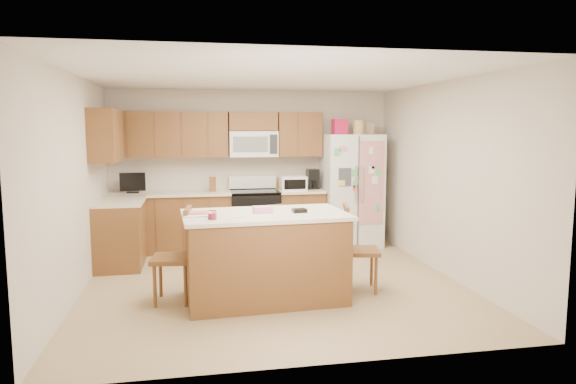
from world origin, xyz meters
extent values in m
plane|color=#A28459|center=(0.00, 0.00, 0.00)|extent=(4.50, 4.50, 0.00)
cube|color=beige|center=(0.00, 2.25, 1.25)|extent=(4.50, 0.10, 2.50)
cube|color=beige|center=(0.00, -2.25, 1.25)|extent=(4.50, 0.10, 2.50)
cube|color=beige|center=(-2.25, 0.00, 1.25)|extent=(0.10, 4.50, 2.50)
cube|color=beige|center=(2.25, 0.00, 1.25)|extent=(0.10, 4.50, 2.50)
cube|color=white|center=(0.00, 0.00, 2.50)|extent=(4.50, 4.50, 0.04)
cube|color=brown|center=(-1.31, 1.95, 0.44)|extent=(1.87, 0.60, 0.88)
cube|color=brown|center=(0.74, 1.95, 0.44)|extent=(0.72, 0.60, 0.88)
cube|color=brown|center=(-1.95, 1.17, 0.44)|extent=(0.60, 0.95, 0.88)
cube|color=#F6EBCC|center=(-1.31, 1.94, 0.90)|extent=(1.87, 0.64, 0.04)
cube|color=#F6EBCC|center=(0.74, 1.94, 0.90)|extent=(0.72, 0.64, 0.04)
cube|color=#F6EBCC|center=(-1.94, 1.17, 0.90)|extent=(0.64, 0.95, 0.04)
cube|color=brown|center=(-1.32, 2.08, 1.80)|extent=(1.85, 0.33, 0.70)
cube|color=brown|center=(0.75, 2.08, 1.80)|extent=(0.70, 0.33, 0.70)
cube|color=brown|center=(0.00, 2.08, 2.00)|extent=(0.76, 0.33, 0.29)
cube|color=brown|center=(-2.08, 1.17, 1.80)|extent=(0.33, 0.95, 0.70)
cube|color=brown|center=(-1.90, 1.92, 1.80)|extent=(0.02, 0.01, 0.66)
cube|color=brown|center=(-1.90, 1.65, 0.44)|extent=(0.02, 0.01, 0.84)
cube|color=brown|center=(-1.50, 1.92, 1.80)|extent=(0.02, 0.01, 0.66)
cube|color=brown|center=(-1.50, 1.65, 0.44)|extent=(0.02, 0.01, 0.84)
cube|color=brown|center=(-1.10, 1.92, 1.80)|extent=(0.02, 0.01, 0.66)
cube|color=brown|center=(-1.10, 1.65, 0.44)|extent=(0.02, 0.01, 0.84)
cube|color=brown|center=(-0.70, 1.92, 1.80)|extent=(0.01, 0.01, 0.66)
cube|color=brown|center=(-0.70, 1.65, 0.44)|extent=(0.01, 0.01, 0.84)
cube|color=brown|center=(0.70, 1.92, 1.80)|extent=(0.01, 0.01, 0.66)
cube|color=brown|center=(0.70, 1.65, 0.44)|extent=(0.01, 0.01, 0.84)
cube|color=white|center=(0.00, 2.06, 1.65)|extent=(0.76, 0.38, 0.40)
cube|color=slate|center=(-0.06, 1.86, 1.65)|extent=(0.54, 0.01, 0.24)
cube|color=#262626|center=(0.30, 1.86, 1.65)|extent=(0.12, 0.01, 0.30)
cube|color=brown|center=(-0.65, 1.95, 1.03)|extent=(0.10, 0.14, 0.22)
cube|color=black|center=(-1.85, 1.97, 0.93)|extent=(0.18, 0.12, 0.02)
cube|color=black|center=(-1.85, 1.97, 1.09)|extent=(0.38, 0.03, 0.28)
cube|color=#B16200|center=(0.58, 2.03, 1.01)|extent=(0.35, 0.22, 0.18)
cube|color=white|center=(0.60, 1.80, 1.04)|extent=(0.40, 0.28, 0.23)
cube|color=black|center=(0.60, 1.66, 1.04)|extent=(0.34, 0.01, 0.15)
cube|color=black|center=(0.96, 2.00, 1.08)|extent=(0.18, 0.22, 0.32)
cylinder|color=black|center=(0.96, 1.93, 1.01)|extent=(0.12, 0.12, 0.12)
cube|color=black|center=(0.00, 1.93, 0.44)|extent=(0.76, 0.64, 0.88)
cube|color=black|center=(0.00, 1.60, 0.42)|extent=(0.68, 0.01, 0.42)
cube|color=black|center=(0.00, 1.93, 0.91)|extent=(0.76, 0.64, 0.03)
cube|color=white|center=(0.00, 2.19, 1.03)|extent=(0.76, 0.10, 0.20)
cube|color=white|center=(1.57, 1.88, 0.90)|extent=(0.90, 0.75, 1.80)
cube|color=#4C4C4C|center=(1.57, 1.49, 0.90)|extent=(0.02, 0.01, 1.75)
cube|color=silver|center=(1.52, 1.47, 1.05)|extent=(0.02, 0.03, 0.55)
cube|color=silver|center=(1.62, 1.47, 1.05)|extent=(0.02, 0.03, 0.55)
cube|color=#3F3F44|center=(1.35, 1.49, 1.15)|extent=(0.20, 0.01, 0.28)
cube|color=#D84C59|center=(1.77, 1.49, 1.05)|extent=(0.42, 0.01, 1.30)
cube|color=#C91542|center=(1.37, 1.88, 1.92)|extent=(0.22, 0.22, 0.24)
cylinder|color=tan|center=(1.67, 1.82, 1.91)|extent=(0.18, 0.18, 0.22)
cube|color=tan|center=(1.85, 1.96, 1.89)|extent=(0.18, 0.20, 0.18)
cube|color=brown|center=(-0.18, -0.57, 0.47)|extent=(1.75, 1.05, 0.93)
cube|color=#F6EBCC|center=(-0.18, -0.57, 0.95)|extent=(1.84, 1.14, 0.04)
cylinder|color=#C91542|center=(-0.77, -0.87, 1.00)|extent=(0.08, 0.08, 0.06)
cylinder|color=white|center=(-0.77, -0.87, 1.02)|extent=(0.09, 0.09, 0.09)
cube|color=#EBB6CB|center=(-0.21, -0.55, 1.01)|extent=(0.21, 0.16, 0.07)
cube|color=black|center=(0.20, -0.60, 0.99)|extent=(0.16, 0.13, 0.04)
cube|color=white|center=(-0.91, -0.62, 0.98)|extent=(0.31, 0.26, 0.01)
cube|color=#D84C4C|center=(-0.87, -0.54, 1.00)|extent=(0.27, 0.21, 0.01)
cylinder|color=white|center=(-0.50, -0.83, 0.98)|extent=(0.13, 0.06, 0.01)
cube|color=brown|center=(-1.19, -0.46, 0.48)|extent=(0.47, 0.49, 0.05)
cylinder|color=brown|center=(-1.33, -0.27, 0.23)|extent=(0.04, 0.04, 0.46)
cylinder|color=brown|center=(-1.37, -0.63, 0.23)|extent=(0.04, 0.04, 0.46)
cylinder|color=brown|center=(-1.01, -0.30, 0.23)|extent=(0.04, 0.04, 0.46)
cylinder|color=brown|center=(-1.05, -0.66, 0.23)|extent=(0.04, 0.04, 0.46)
cylinder|color=brown|center=(-1.00, -0.32, 0.76)|extent=(0.02, 0.02, 0.51)
cylinder|color=brown|center=(-1.00, -0.40, 0.76)|extent=(0.02, 0.02, 0.51)
cylinder|color=brown|center=(-1.01, -0.48, 0.76)|extent=(0.02, 0.02, 0.51)
cylinder|color=brown|center=(-1.02, -0.56, 0.76)|extent=(0.02, 0.02, 0.51)
cylinder|color=brown|center=(-1.03, -0.64, 0.76)|extent=(0.02, 0.02, 0.51)
cube|color=brown|center=(-1.01, -0.48, 1.02)|extent=(0.09, 0.43, 0.05)
cube|color=brown|center=(-0.10, 0.17, 0.45)|extent=(0.54, 0.53, 0.04)
cylinder|color=brown|center=(-0.01, 0.37, 0.21)|extent=(0.04, 0.04, 0.43)
cylinder|color=brown|center=(-0.32, 0.24, 0.21)|extent=(0.04, 0.04, 0.43)
cylinder|color=brown|center=(0.11, 0.10, 0.21)|extent=(0.04, 0.04, 0.43)
cylinder|color=brown|center=(-0.20, -0.04, 0.21)|extent=(0.04, 0.04, 0.43)
cylinder|color=brown|center=(0.10, 0.07, 0.71)|extent=(0.02, 0.02, 0.48)
cylinder|color=brown|center=(0.03, 0.04, 0.71)|extent=(0.02, 0.02, 0.48)
cylinder|color=brown|center=(-0.04, 0.01, 0.71)|extent=(0.02, 0.02, 0.48)
cylinder|color=brown|center=(-0.10, -0.02, 0.71)|extent=(0.02, 0.02, 0.48)
cylinder|color=brown|center=(-0.17, -0.05, 0.71)|extent=(0.02, 0.02, 0.48)
cube|color=brown|center=(-0.04, 0.01, 0.95)|extent=(0.38, 0.20, 0.05)
cube|color=brown|center=(0.96, -0.45, 0.47)|extent=(0.50, 0.51, 0.05)
cylinder|color=brown|center=(1.08, -0.66, 0.22)|extent=(0.04, 0.04, 0.45)
cylinder|color=brown|center=(1.15, -0.31, 0.22)|extent=(0.04, 0.04, 0.45)
cylinder|color=brown|center=(0.77, -0.59, 0.22)|extent=(0.04, 0.04, 0.45)
cylinder|color=brown|center=(0.85, -0.25, 0.22)|extent=(0.04, 0.04, 0.45)
cylinder|color=brown|center=(0.76, -0.57, 0.74)|extent=(0.02, 0.02, 0.50)
cylinder|color=brown|center=(0.77, -0.49, 0.74)|extent=(0.02, 0.02, 0.50)
cylinder|color=brown|center=(0.79, -0.42, 0.74)|extent=(0.02, 0.02, 0.50)
cylinder|color=brown|center=(0.80, -0.34, 0.74)|extent=(0.02, 0.02, 0.50)
cylinder|color=brown|center=(0.82, -0.26, 0.74)|extent=(0.02, 0.02, 0.50)
cube|color=brown|center=(0.79, -0.42, 0.99)|extent=(0.13, 0.42, 0.05)
camera|label=1|loc=(-0.95, -6.06, 1.89)|focal=32.00mm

